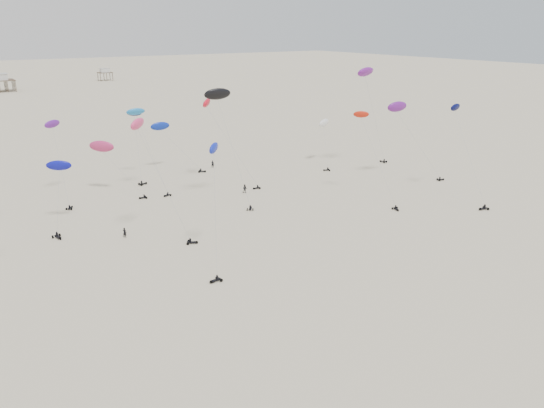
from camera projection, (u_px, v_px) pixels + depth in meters
ground_plane at (89, 135)px, 177.84m from camera, size 900.00×900.00×0.00m
pavilion_small at (105, 75)px, 350.38m from camera, size 9.00×7.00×8.00m
rig_0 at (58, 183)px, 94.64m from camera, size 6.56×11.06×12.83m
rig_2 at (214, 186)px, 78.99m from camera, size 7.90×11.89×19.01m
rig_3 at (374, 148)px, 108.75m from camera, size 3.93×15.54×20.61m
rig_4 at (167, 133)px, 132.75m from camera, size 10.16×11.32×14.64m
rig_5 at (56, 143)px, 110.15m from camera, size 4.36×15.56×18.74m
rig_6 at (149, 148)px, 86.99m from camera, size 8.31×11.25×21.14m
rig_7 at (137, 140)px, 123.58m from camera, size 5.27×10.89×16.58m
rig_8 at (367, 81)px, 132.70m from camera, size 11.07×4.78×25.40m
rig_9 at (466, 144)px, 109.89m from camera, size 8.20×15.24×22.06m
rig_10 at (324, 129)px, 139.40m from camera, size 9.31×11.51×13.65m
rig_12 at (142, 129)px, 113.81m from camera, size 5.60×10.54×18.81m
rig_13 at (105, 151)px, 114.16m from camera, size 8.54×13.28×13.89m
rig_14 at (401, 113)px, 124.23m from camera, size 10.34×11.44×19.42m
rig_16 at (222, 108)px, 105.04m from camera, size 5.83×11.86×23.69m
rig_17 at (213, 114)px, 119.91m from camera, size 8.72×15.70×21.52m
spectator_0 at (125, 237)px, 91.78m from camera, size 0.92×0.91×2.10m
spectator_1 at (245, 193)px, 116.03m from camera, size 1.25×1.21×2.25m
spectator_3 at (213, 168)px, 136.74m from camera, size 0.98×0.88×2.22m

